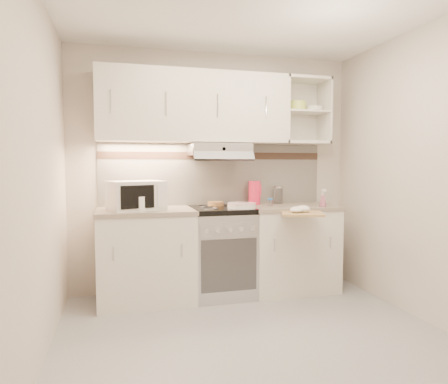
# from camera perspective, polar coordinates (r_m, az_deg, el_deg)

# --- Properties ---
(ground) EXTENTS (3.00, 3.00, 0.00)m
(ground) POSITION_cam_1_polar(r_m,az_deg,el_deg) (3.22, 4.80, -20.45)
(ground) COLOR #969699
(ground) RESTS_ON ground
(room_shell) EXTENTS (3.04, 2.84, 2.52)m
(room_shell) POSITION_cam_1_polar(r_m,az_deg,el_deg) (3.29, 2.86, 9.15)
(room_shell) COLOR beige
(room_shell) RESTS_ON ground
(base_cabinet_left) EXTENTS (0.90, 0.60, 0.86)m
(base_cabinet_left) POSITION_cam_1_polar(r_m,az_deg,el_deg) (3.97, -11.04, -9.19)
(base_cabinet_left) COLOR silver
(base_cabinet_left) RESTS_ON ground
(worktop_left) EXTENTS (0.92, 0.62, 0.04)m
(worktop_left) POSITION_cam_1_polar(r_m,az_deg,el_deg) (3.89, -11.13, -2.73)
(worktop_left) COLOR gray
(worktop_left) RESTS_ON base_cabinet_left
(base_cabinet_right) EXTENTS (0.90, 0.60, 0.86)m
(base_cabinet_right) POSITION_cam_1_polar(r_m,az_deg,el_deg) (4.33, 9.42, -8.08)
(base_cabinet_right) COLOR silver
(base_cabinet_right) RESTS_ON ground
(worktop_right) EXTENTS (0.92, 0.62, 0.04)m
(worktop_right) POSITION_cam_1_polar(r_m,az_deg,el_deg) (4.25, 9.48, -2.14)
(worktop_right) COLOR gray
(worktop_right) RESTS_ON base_cabinet_right
(electric_range) EXTENTS (0.60, 0.60, 0.90)m
(electric_range) POSITION_cam_1_polar(r_m,az_deg,el_deg) (4.08, -0.36, -8.46)
(electric_range) COLOR #B7B7BC
(electric_range) RESTS_ON ground
(microwave) EXTENTS (0.57, 0.49, 0.27)m
(microwave) POSITION_cam_1_polar(r_m,az_deg,el_deg) (3.85, -12.46, -0.48)
(microwave) COLOR silver
(microwave) RESTS_ON worktop_left
(watering_can) EXTENTS (0.24, 0.15, 0.21)m
(watering_can) POSITION_cam_1_polar(r_m,az_deg,el_deg) (3.74, -11.87, -1.53)
(watering_can) COLOR white
(watering_can) RESTS_ON worktop_left
(plate_stack) EXTENTS (0.28, 0.28, 0.06)m
(plate_stack) POSITION_cam_1_polar(r_m,az_deg,el_deg) (3.92, 2.54, -1.93)
(plate_stack) COLOR white
(plate_stack) RESTS_ON electric_range
(bread_loaf) EXTENTS (0.16, 0.16, 0.04)m
(bread_loaf) POSITION_cam_1_polar(r_m,az_deg,el_deg) (4.14, -1.20, -1.69)
(bread_loaf) COLOR #945639
(bread_loaf) RESTS_ON electric_range
(pink_pitcher) EXTENTS (0.14, 0.13, 0.25)m
(pink_pitcher) POSITION_cam_1_polar(r_m,az_deg,el_deg) (4.27, 4.38, -0.10)
(pink_pitcher) COLOR #ED2249
(pink_pitcher) RESTS_ON worktop_right
(glass_jar) EXTENTS (0.10, 0.10, 0.19)m
(glass_jar) POSITION_cam_1_polar(r_m,az_deg,el_deg) (4.40, 7.76, -0.41)
(glass_jar) COLOR silver
(glass_jar) RESTS_ON worktop_right
(spice_jar) EXTENTS (0.05, 0.05, 0.08)m
(spice_jar) POSITION_cam_1_polar(r_m,az_deg,el_deg) (4.13, 6.60, -1.45)
(spice_jar) COLOR silver
(spice_jar) RESTS_ON worktop_right
(spray_bottle) EXTENTS (0.07, 0.07, 0.19)m
(spray_bottle) POSITION_cam_1_polar(r_m,az_deg,el_deg) (4.16, 13.94, -1.04)
(spray_bottle) COLOR pink
(spray_bottle) RESTS_ON worktop_right
(cutting_board) EXTENTS (0.48, 0.45, 0.02)m
(cutting_board) POSITION_cam_1_polar(r_m,az_deg,el_deg) (3.80, 11.09, -3.03)
(cutting_board) COLOR #A87F58
(cutting_board) RESTS_ON base_cabinet_right
(dish_towel) EXTENTS (0.24, 0.21, 0.06)m
(dish_towel) POSITION_cam_1_polar(r_m,az_deg,el_deg) (3.82, 10.45, -2.35)
(dish_towel) COLOR white
(dish_towel) RESTS_ON cutting_board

